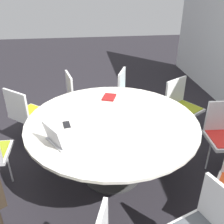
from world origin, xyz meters
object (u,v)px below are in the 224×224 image
object	(u,v)px
spiral_notebook	(109,97)
chair_5	(181,103)
laptop	(58,138)
chair_7	(78,94)
cell_phone	(67,125)
chair_8	(26,111)
chair_6	(129,92)

from	to	relation	value
spiral_notebook	chair_5	bearing A→B (deg)	100.92
laptop	spiral_notebook	xyz separation A→B (m)	(-0.93, 0.59, -0.04)
laptop	spiral_notebook	size ratio (longest dim) A/B	1.50
chair_7	cell_phone	size ratio (longest dim) A/B	5.64
chair_5	chair_8	bearing A→B (deg)	-32.96
chair_5	chair_8	world-z (taller)	same
chair_7	chair_8	size ratio (longest dim) A/B	1.00
laptop	chair_8	bearing A→B (deg)	-8.62
cell_phone	laptop	bearing A→B (deg)	-10.66
chair_8	cell_phone	world-z (taller)	chair_8
chair_8	chair_6	bearing A→B (deg)	56.71
chair_6	spiral_notebook	distance (m)	0.87
chair_6	chair_8	distance (m)	1.61
laptop	spiral_notebook	world-z (taller)	laptop
laptop	chair_7	bearing A→B (deg)	-39.44
chair_5	chair_6	bearing A→B (deg)	-69.09
chair_5	chair_6	distance (m)	0.85
chair_5	spiral_notebook	xyz separation A→B (m)	(0.21, -1.09, 0.26)
cell_phone	chair_7	bearing A→B (deg)	175.05
chair_7	chair_8	distance (m)	0.88
chair_5	chair_6	world-z (taller)	same
chair_7	laptop	world-z (taller)	laptop
chair_6	chair_8	world-z (taller)	same
chair_5	laptop	world-z (taller)	laptop
chair_8	spiral_notebook	size ratio (longest dim) A/B	3.41
chair_6	spiral_notebook	size ratio (longest dim) A/B	3.41
spiral_notebook	cell_phone	bearing A→B (deg)	-40.70
chair_5	spiral_notebook	distance (m)	1.14
chair_7	spiral_notebook	size ratio (longest dim) A/B	3.41
chair_5	cell_phone	size ratio (longest dim) A/B	5.64
chair_5	spiral_notebook	world-z (taller)	chair_5
chair_7	spiral_notebook	distance (m)	0.89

